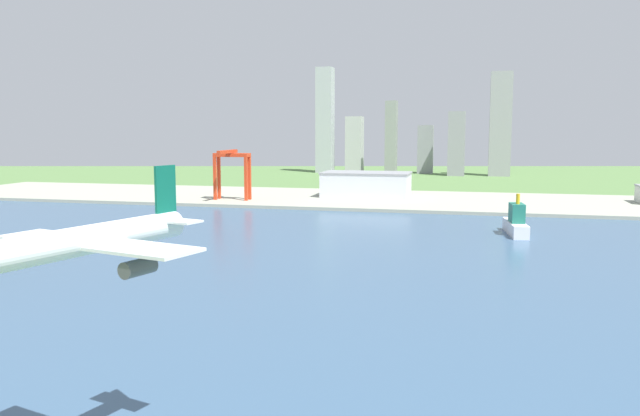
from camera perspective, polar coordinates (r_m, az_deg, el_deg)
ground_plane at (r=324.12m, az=6.72°, el=-3.22°), size 2400.00×2400.00×0.00m
water_bay at (r=265.79m, az=5.12°, el=-5.45°), size 840.00×360.00×0.15m
industrial_pier at (r=511.22m, az=9.35°, el=0.63°), size 840.00×140.00×2.50m
airplane_landing at (r=102.58m, az=-20.56°, el=-2.88°), size 37.59×45.38×14.90m
ferry_boat at (r=365.76m, az=17.01°, el=-1.30°), size 12.44×38.87×22.71m
port_crane_red at (r=503.28m, az=-7.88°, el=3.93°), size 27.97×35.95×39.01m
warehouse_main at (r=525.26m, az=4.13°, el=2.12°), size 71.02×39.01×20.08m
distant_skyline at (r=832.35m, az=7.38°, el=6.62°), size 246.78×53.96×137.57m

